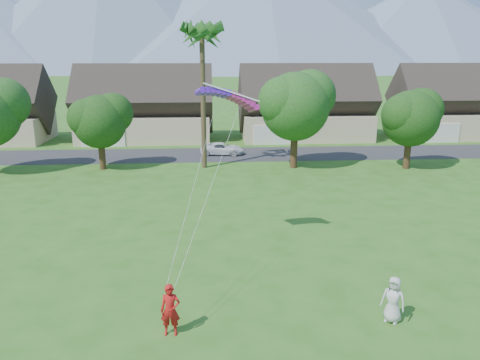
{
  "coord_description": "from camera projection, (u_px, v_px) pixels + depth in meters",
  "views": [
    {
      "loc": [
        -1.47,
        -12.57,
        9.94
      ],
      "look_at": [
        0.0,
        10.0,
        3.8
      ],
      "focal_mm": 35.0,
      "sensor_mm": 36.0,
      "label": 1
    }
  ],
  "objects": [
    {
      "name": "street",
      "position": [
        225.0,
        154.0,
        47.55
      ],
      "size": [
        90.0,
        7.0,
        0.01
      ],
      "primitive_type": "cube",
      "color": "#2D2D30",
      "rests_on": "ground"
    },
    {
      "name": "kite_flyer",
      "position": [
        170.0,
        310.0,
        16.86
      ],
      "size": [
        0.74,
        0.5,
        1.97
      ],
      "primitive_type": "imported",
      "rotation": [
        0.0,
        0.0,
        -0.04
      ],
      "color": "#B41614",
      "rests_on": "ground"
    },
    {
      "name": "watcher",
      "position": [
        393.0,
        300.0,
        17.71
      ],
      "size": [
        1.07,
        1.01,
        1.84
      ],
      "primitive_type": "imported",
      "rotation": [
        0.0,
        0.0,
        -0.64
      ],
      "color": "silver",
      "rests_on": "ground"
    },
    {
      "name": "parked_car",
      "position": [
        222.0,
        149.0,
        47.37
      ],
      "size": [
        4.55,
        2.47,
        1.21
      ],
      "primitive_type": "imported",
      "rotation": [
        0.0,
        0.0,
        1.46
      ],
      "color": "white",
      "rests_on": "ground"
    },
    {
      "name": "mountain_ridge",
      "position": [
        229.0,
        18.0,
        258.24
      ],
      "size": [
        540.0,
        240.0,
        70.0
      ],
      "color": "slate",
      "rests_on": "ground"
    },
    {
      "name": "houses_row",
      "position": [
        226.0,
        110.0,
        55.34
      ],
      "size": [
        72.75,
        8.19,
        8.86
      ],
      "color": "beige",
      "rests_on": "ground"
    },
    {
      "name": "tree_row",
      "position": [
        213.0,
        114.0,
        40.34
      ],
      "size": [
        62.27,
        6.67,
        8.45
      ],
      "color": "#47301C",
      "rests_on": "ground"
    },
    {
      "name": "fan_palm",
      "position": [
        202.0,
        30.0,
        39.04
      ],
      "size": [
        3.0,
        3.0,
        13.8
      ],
      "color": "#4C3D26",
      "rests_on": "ground"
    },
    {
      "name": "parafoil_kite",
      "position": [
        229.0,
        95.0,
        22.55
      ],
      "size": [
        3.18,
        1.28,
        0.5
      ],
      "rotation": [
        0.0,
        0.0,
        0.2
      ],
      "color": "#581BCC",
      "rests_on": "ground"
    }
  ]
}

